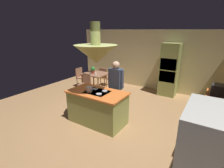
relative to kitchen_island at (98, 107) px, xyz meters
The scene contains 19 objects.
ground 0.51m from the kitchen_island, 90.00° to the left, with size 8.16×8.16×0.00m, color #AD7F51.
wall_back 3.74m from the kitchen_island, 90.00° to the left, with size 6.80×0.10×2.55m, color beige.
kitchen_island is the anchor object (origin of this frame).
counter_run_right 2.95m from the kitchen_island, 15.72° to the left, with size 0.73×2.35×0.93m.
oven_tower 3.47m from the kitchen_island, 71.26° to the left, with size 0.66×0.62×2.07m.
dining_table 2.71m from the kitchen_island, 128.99° to the left, with size 0.97×0.89×0.76m.
person_at_island 0.88m from the kitchen_island, 76.97° to the left, with size 0.53×0.22×1.67m.
range_hood 1.51m from the kitchen_island, 90.00° to the right, with size 1.10×1.10×1.00m.
pendant_light_over_table 3.04m from the kitchen_island, 128.99° to the left, with size 0.32×0.32×0.82m.
chair_facing_island 2.22m from the kitchen_island, 139.88° to the left, with size 0.40×0.40×0.87m.
chair_by_back_wall 3.25m from the kitchen_island, 121.56° to the left, with size 0.40×0.40×0.87m.
chair_at_corner 3.32m from the kitchen_island, 140.70° to the left, with size 0.40×0.40×0.87m.
potted_plant_on_table 2.72m from the kitchen_island, 131.22° to the left, with size 0.20×0.20×0.30m.
cup_on_table 2.44m from the kitchen_island, 128.96° to the left, with size 0.07×0.07×0.09m, color white.
canister_flour 2.90m from the kitchen_island, ahead, with size 0.10×0.10×0.19m, color #E0B78C.
canister_sugar 2.92m from the kitchen_island, ahead, with size 0.10×0.10×0.16m, color silver.
canister_tea 2.95m from the kitchen_island, 11.61° to the left, with size 0.11×0.11×0.16m, color silver.
microwave_on_counter 3.26m from the kitchen_island, 27.72° to the left, with size 0.46×0.36×0.28m, color #232326.
cooking_pot_on_cooktop 0.58m from the kitchen_island, 140.91° to the right, with size 0.18×0.18×0.12m, color #B2B2B7.
Camera 1 is at (2.62, -3.56, 2.54)m, focal length 26.63 mm.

